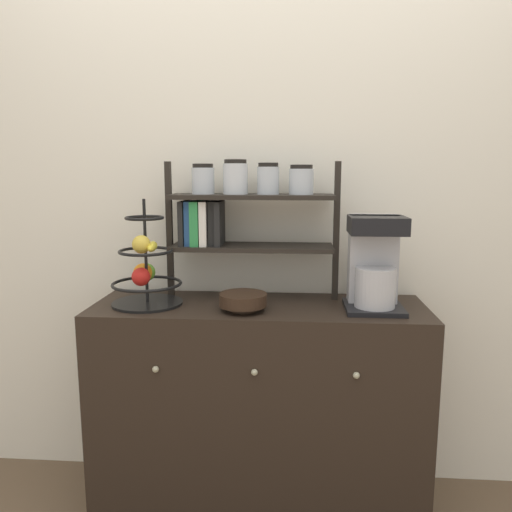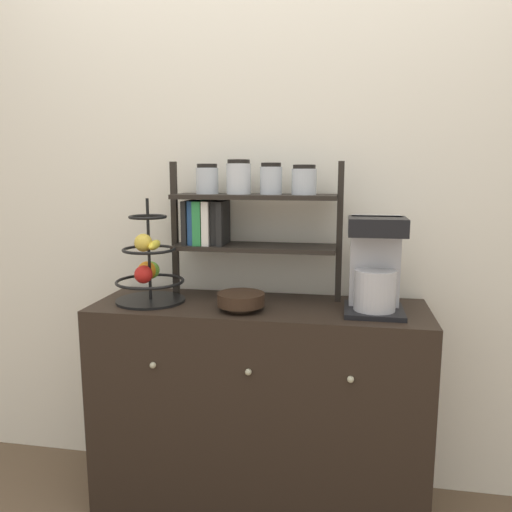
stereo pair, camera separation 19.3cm
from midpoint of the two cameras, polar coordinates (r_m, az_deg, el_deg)
wall_back at (r=2.16m, az=-1.76°, el=7.51°), size 7.00×0.05×2.60m
sideboard at (r=2.13m, az=-2.41°, el=-16.91°), size 1.31×0.44×0.86m
coffee_maker at (r=1.92m, az=10.59°, el=-0.90°), size 0.22×0.22×0.36m
fruit_stand at (r=2.02m, az=-15.22°, el=-1.70°), size 0.28×0.28×0.42m
wooden_bowl at (r=1.89m, az=-4.44°, el=-5.13°), size 0.18×0.18×0.07m
shelf_hutch at (r=2.04m, az=-4.90°, el=5.36°), size 0.71×0.20×0.57m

